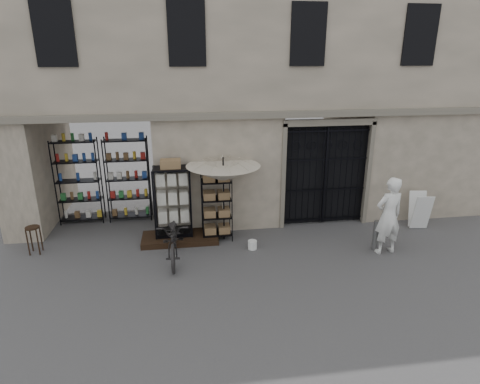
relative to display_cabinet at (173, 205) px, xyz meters
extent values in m
plane|color=#262629|center=(2.54, -1.68, -0.98)|extent=(80.00, 80.00, 0.00)
cube|color=tan|center=(2.54, 2.32, 3.52)|extent=(14.00, 4.00, 9.00)
cube|color=black|center=(-1.96, 1.12, 0.52)|extent=(3.00, 1.70, 3.00)
cube|color=black|center=(-2.01, 1.62, 0.27)|extent=(2.70, 0.50, 2.50)
cube|color=black|center=(4.29, 0.60, 0.52)|extent=(2.50, 0.06, 3.00)
cube|color=black|center=(4.29, 0.44, 0.47)|extent=(0.05, 0.05, 2.80)
cube|color=black|center=(0.14, -0.13, -0.90)|extent=(2.00, 0.90, 0.15)
cube|color=black|center=(0.00, 0.01, -0.78)|extent=(0.98, 0.66, 0.10)
cube|color=silver|center=(-0.03, -0.28, 0.09)|extent=(0.86, 0.10, 1.72)
cube|color=silver|center=(0.00, 0.01, -0.01)|extent=(0.82, 0.49, 1.44)
cube|color=olive|center=(0.00, 0.01, 1.07)|extent=(0.55, 0.44, 0.21)
cube|color=black|center=(1.14, -0.11, -0.11)|extent=(0.80, 0.60, 1.73)
cube|color=olive|center=(1.14, -0.11, -0.17)|extent=(0.68, 0.48, 1.30)
cylinder|color=black|center=(1.33, -0.16, 0.15)|extent=(0.04, 0.04, 2.26)
imported|color=#B6A998|center=(1.33, -0.16, 0.97)|extent=(1.98, 2.01, 1.52)
cylinder|color=silver|center=(1.98, -0.87, -0.87)|extent=(0.28, 0.28, 0.22)
imported|color=black|center=(0.01, -1.10, -0.98)|extent=(0.72, 1.07, 2.04)
cylinder|color=black|center=(-3.44, -0.31, -0.29)|extent=(0.42, 0.42, 0.03)
cube|color=black|center=(-3.44, -0.31, -0.63)|extent=(0.32, 0.32, 0.69)
cylinder|color=slate|center=(5.06, -1.37, -0.58)|extent=(0.18, 0.18, 0.79)
imported|color=silver|center=(5.24, -1.54, -0.98)|extent=(1.03, 2.06, 0.47)
cube|color=silver|center=(6.89, -0.42, -0.45)|extent=(0.51, 0.31, 1.02)
cube|color=silver|center=(6.93, -0.10, -0.45)|extent=(0.51, 0.31, 1.02)
camera|label=1|loc=(0.32, -10.00, 3.73)|focal=30.00mm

